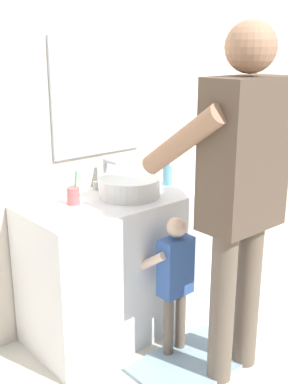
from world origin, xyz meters
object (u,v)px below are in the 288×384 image
(child_toddler, at_px, (174,274))
(soap_bottle, at_px, (167,174))
(adult_parent, at_px, (240,177))
(toothbrush_cup, at_px, (73,195))

(child_toddler, bearing_deg, soap_bottle, 51.59)
(soap_bottle, distance_m, adult_parent, 0.75)
(toothbrush_cup, bearing_deg, child_toddler, -55.45)
(adult_parent, bearing_deg, soap_bottle, 74.59)
(adult_parent, bearing_deg, toothbrush_cup, 120.75)
(soap_bottle, xyz_separation_m, adult_parent, (-0.19, -0.71, 0.16))
(toothbrush_cup, relative_size, child_toddler, 0.26)
(toothbrush_cup, distance_m, adult_parent, 0.90)
(soap_bottle, bearing_deg, child_toddler, -128.41)
(toothbrush_cup, distance_m, child_toddler, 0.69)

